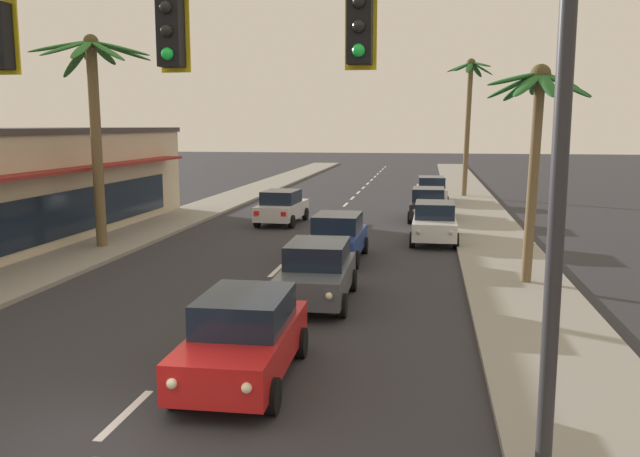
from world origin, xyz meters
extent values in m
plane|color=#2D2D33|center=(0.00, 0.00, 0.00)|extent=(220.00, 220.00, 0.00)
cube|color=gray|center=(7.80, 20.00, 0.07)|extent=(3.20, 110.00, 0.14)
cube|color=gray|center=(-7.80, 20.00, 0.07)|extent=(3.20, 110.00, 0.14)
cube|color=silver|center=(0.00, 1.09, 0.00)|extent=(0.16, 2.00, 0.01)
cube|color=silver|center=(0.00, 4.91, 0.00)|extent=(0.16, 2.00, 0.01)
cube|color=silver|center=(0.00, 8.73, 0.00)|extent=(0.16, 2.00, 0.01)
cube|color=silver|center=(0.00, 12.55, 0.00)|extent=(0.16, 2.00, 0.01)
cube|color=silver|center=(0.00, 16.36, 0.00)|extent=(0.16, 2.00, 0.01)
cube|color=silver|center=(0.00, 20.18, 0.00)|extent=(0.16, 2.00, 0.01)
cube|color=silver|center=(0.00, 24.00, 0.00)|extent=(0.16, 2.00, 0.01)
cube|color=silver|center=(0.00, 27.82, 0.00)|extent=(0.16, 2.00, 0.01)
cube|color=silver|center=(0.00, 31.64, 0.00)|extent=(0.16, 2.00, 0.01)
cube|color=silver|center=(0.00, 35.45, 0.00)|extent=(0.16, 2.00, 0.01)
cube|color=silver|center=(0.00, 39.27, 0.00)|extent=(0.16, 2.00, 0.01)
cube|color=silver|center=(0.00, 43.09, 0.00)|extent=(0.16, 2.00, 0.01)
cube|color=silver|center=(0.00, 46.91, 0.00)|extent=(0.16, 2.00, 0.01)
cube|color=silver|center=(0.00, 50.73, 0.00)|extent=(0.16, 2.00, 0.01)
cube|color=silver|center=(0.00, 54.55, 0.00)|extent=(0.16, 2.00, 0.01)
cube|color=silver|center=(0.00, 58.36, 0.00)|extent=(0.16, 2.00, 0.01)
cube|color=silver|center=(0.00, 62.18, 0.00)|extent=(0.16, 2.00, 0.01)
cube|color=silver|center=(0.00, 66.00, 0.00)|extent=(0.16, 2.00, 0.01)
cube|color=silver|center=(0.00, 69.82, 0.00)|extent=(0.16, 2.00, 0.01)
cylinder|color=#2D2D33|center=(6.65, -0.07, 3.71)|extent=(0.22, 0.22, 7.42)
cube|color=black|center=(4.08, -0.09, 6.12)|extent=(0.32, 0.26, 0.92)
sphere|color=black|center=(4.08, -0.23, 6.42)|extent=(0.17, 0.17, 0.17)
sphere|color=black|center=(4.08, -0.23, 6.12)|extent=(0.17, 0.17, 0.17)
sphere|color=#1EE54C|center=(4.08, -0.23, 5.82)|extent=(0.17, 0.17, 0.17)
cube|color=yellow|center=(4.08, 0.07, 6.12)|extent=(0.42, 0.03, 1.04)
cube|color=black|center=(1.51, -0.09, 6.12)|extent=(0.32, 0.26, 0.92)
sphere|color=black|center=(1.51, -0.23, 6.42)|extent=(0.17, 0.17, 0.17)
sphere|color=black|center=(1.51, -0.23, 6.12)|extent=(0.17, 0.17, 0.17)
sphere|color=#1EE54C|center=(1.51, -0.23, 5.82)|extent=(0.17, 0.17, 0.17)
cube|color=yellow|center=(1.51, 0.07, 6.12)|extent=(0.42, 0.03, 1.04)
cube|color=yellow|center=(-1.06, 0.07, 6.12)|extent=(0.42, 0.03, 1.04)
cube|color=red|center=(1.59, 2.90, 0.68)|extent=(1.83, 4.33, 0.72)
cube|color=black|center=(1.59, 3.05, 1.36)|extent=(1.64, 2.23, 0.64)
cylinder|color=black|center=(2.48, 1.50, 0.32)|extent=(0.23, 0.64, 0.64)
cylinder|color=black|center=(0.75, 1.47, 0.32)|extent=(0.23, 0.64, 0.64)
cylinder|color=black|center=(2.43, 4.33, 0.32)|extent=(0.23, 0.64, 0.64)
cylinder|color=black|center=(0.70, 4.31, 0.32)|extent=(0.23, 0.64, 0.64)
sphere|color=#F9EFC6|center=(2.25, 0.74, 0.76)|extent=(0.18, 0.18, 0.18)
sphere|color=#F9EFC6|center=(1.01, 0.72, 0.76)|extent=(0.18, 0.18, 0.18)
cube|color=red|center=(2.21, 5.07, 0.78)|extent=(0.24, 0.06, 0.20)
cube|color=red|center=(0.89, 5.05, 0.78)|extent=(0.24, 0.06, 0.20)
cube|color=#4C515B|center=(2.03, 8.76, 0.68)|extent=(1.83, 4.33, 0.72)
cube|color=black|center=(2.03, 8.91, 1.36)|extent=(1.64, 2.23, 0.64)
cylinder|color=black|center=(2.92, 7.35, 0.32)|extent=(0.23, 0.64, 0.64)
cylinder|color=black|center=(1.20, 7.32, 0.32)|extent=(0.23, 0.64, 0.64)
cylinder|color=black|center=(2.87, 10.19, 0.32)|extent=(0.23, 0.64, 0.64)
cylinder|color=black|center=(1.15, 10.16, 0.32)|extent=(0.23, 0.64, 0.64)
sphere|color=#F9EFC6|center=(2.69, 6.60, 0.76)|extent=(0.18, 0.18, 0.18)
sphere|color=#F9EFC6|center=(1.45, 6.58, 0.76)|extent=(0.18, 0.18, 0.18)
cube|color=red|center=(2.66, 10.93, 0.78)|extent=(0.24, 0.06, 0.20)
cube|color=red|center=(1.34, 10.91, 0.78)|extent=(0.24, 0.06, 0.20)
cube|color=navy|center=(1.79, 14.61, 0.68)|extent=(1.83, 4.33, 0.72)
cube|color=black|center=(1.79, 14.76, 1.36)|extent=(1.64, 2.23, 0.64)
cylinder|color=black|center=(2.63, 13.18, 0.32)|extent=(0.23, 0.64, 0.64)
cylinder|color=black|center=(0.91, 13.21, 0.32)|extent=(0.23, 0.64, 0.64)
cylinder|color=black|center=(2.68, 16.02, 0.32)|extent=(0.23, 0.64, 0.64)
cylinder|color=black|center=(0.95, 16.05, 0.32)|extent=(0.23, 0.64, 0.64)
sphere|color=#F9EFC6|center=(2.38, 12.43, 0.76)|extent=(0.18, 0.18, 0.18)
sphere|color=#F9EFC6|center=(1.14, 12.45, 0.76)|extent=(0.18, 0.18, 0.18)
cube|color=red|center=(2.49, 16.76, 0.78)|extent=(0.24, 0.06, 0.20)
cube|color=red|center=(1.17, 16.78, 0.78)|extent=(0.24, 0.06, 0.20)
cube|color=silver|center=(-2.16, 23.21, 0.68)|extent=(1.98, 4.38, 0.72)
cube|color=black|center=(-2.17, 23.06, 1.36)|extent=(1.71, 2.28, 0.64)
cylinder|color=black|center=(-2.95, 24.67, 0.32)|extent=(0.25, 0.65, 0.64)
cylinder|color=black|center=(-1.23, 24.58, 0.32)|extent=(0.25, 0.65, 0.64)
cylinder|color=black|center=(-3.10, 21.84, 0.32)|extent=(0.25, 0.65, 0.64)
cylinder|color=black|center=(-1.38, 21.75, 0.32)|extent=(0.25, 0.65, 0.64)
sphere|color=#B2B2AD|center=(-2.67, 25.41, 0.76)|extent=(0.18, 0.18, 0.18)
sphere|color=#B2B2AD|center=(-1.43, 25.35, 0.76)|extent=(0.18, 0.18, 0.18)
cube|color=red|center=(-2.93, 21.09, 0.78)|extent=(0.24, 0.07, 0.20)
cube|color=red|center=(-1.62, 21.02, 0.78)|extent=(0.24, 0.07, 0.20)
cube|color=silver|center=(5.26, 33.16, 0.68)|extent=(1.91, 4.36, 0.72)
cube|color=black|center=(5.25, 33.31, 1.36)|extent=(1.68, 2.25, 0.64)
cylinder|color=black|center=(6.17, 31.77, 0.32)|extent=(0.24, 0.65, 0.64)
cylinder|color=black|center=(4.44, 31.71, 0.32)|extent=(0.24, 0.65, 0.64)
cylinder|color=black|center=(6.07, 34.61, 0.32)|extent=(0.24, 0.65, 0.64)
cylinder|color=black|center=(4.34, 34.55, 0.32)|extent=(0.24, 0.65, 0.64)
sphere|color=#B2B2AD|center=(5.95, 31.01, 0.76)|extent=(0.18, 0.18, 0.18)
sphere|color=#B2B2AD|center=(4.71, 30.97, 0.76)|extent=(0.18, 0.18, 0.18)
cube|color=red|center=(5.84, 35.34, 0.78)|extent=(0.24, 0.07, 0.20)
cube|color=red|center=(4.52, 35.30, 0.78)|extent=(0.24, 0.07, 0.20)
cube|color=silver|center=(5.33, 19.00, 0.68)|extent=(1.79, 4.31, 0.72)
cube|color=black|center=(5.33, 19.15, 1.36)|extent=(1.62, 2.21, 0.64)
cylinder|color=black|center=(6.18, 17.58, 0.32)|extent=(0.23, 0.64, 0.64)
cylinder|color=black|center=(4.46, 17.59, 0.32)|extent=(0.23, 0.64, 0.64)
cylinder|color=black|center=(6.20, 20.41, 0.32)|extent=(0.23, 0.64, 0.64)
cylinder|color=black|center=(4.48, 20.43, 0.32)|extent=(0.23, 0.64, 0.64)
sphere|color=#B2B2AD|center=(5.93, 16.83, 0.76)|extent=(0.18, 0.18, 0.18)
sphere|color=#B2B2AD|center=(4.69, 16.84, 0.76)|extent=(0.18, 0.18, 0.18)
cube|color=red|center=(6.01, 21.16, 0.78)|extent=(0.24, 0.06, 0.20)
cube|color=red|center=(4.69, 21.17, 0.78)|extent=(0.24, 0.06, 0.20)
cube|color=black|center=(5.06, 25.48, 0.68)|extent=(1.81, 4.32, 0.72)
cube|color=black|center=(5.06, 25.63, 1.36)|extent=(1.63, 2.22, 0.64)
cylinder|color=black|center=(5.90, 24.05, 0.32)|extent=(0.23, 0.64, 0.64)
cylinder|color=black|center=(4.18, 24.07, 0.32)|extent=(0.23, 0.64, 0.64)
cylinder|color=black|center=(5.94, 26.88, 0.32)|extent=(0.23, 0.64, 0.64)
cylinder|color=black|center=(4.21, 26.90, 0.32)|extent=(0.23, 0.64, 0.64)
sphere|color=#B2B2AD|center=(5.65, 23.30, 0.76)|extent=(0.18, 0.18, 0.18)
sphere|color=#B2B2AD|center=(4.41, 23.31, 0.76)|extent=(0.18, 0.18, 0.18)
cube|color=red|center=(5.74, 27.63, 0.78)|extent=(0.24, 0.06, 0.20)
cube|color=red|center=(4.42, 27.64, 0.78)|extent=(0.24, 0.06, 0.20)
cylinder|color=brown|center=(-7.75, 15.25, 3.98)|extent=(0.45, 0.41, 7.96)
ellipsoid|color=#2D702D|center=(-6.67, 15.44, 7.78)|extent=(2.31, 0.77, 0.68)
ellipsoid|color=#2D702D|center=(-6.78, 15.73, 7.72)|extent=(2.19, 1.34, 0.81)
ellipsoid|color=#2D702D|center=(-7.84, 16.34, 7.70)|extent=(0.53, 2.26, 0.84)
ellipsoid|color=#2D702D|center=(-8.37, 16.20, 7.78)|extent=(1.55, 2.14, 0.68)
ellipsoid|color=#2D702D|center=(-8.62, 15.69, 7.41)|extent=(1.95, 1.28, 1.41)
ellipsoid|color=#2D702D|center=(-8.71, 14.62, 7.79)|extent=(2.11, 1.60, 0.65)
ellipsoid|color=#2D702D|center=(-8.25, 14.26, 7.69)|extent=(1.33, 2.18, 0.86)
ellipsoid|color=#2D702D|center=(-7.59, 14.20, 7.62)|extent=(0.77, 2.23, 0.99)
ellipsoid|color=#2D702D|center=(-6.85, 14.71, 7.62)|extent=(2.09, 1.44, 1.00)
sphere|color=#4C4223|center=(-7.77, 15.25, 8.00)|extent=(0.60, 0.60, 0.60)
cylinder|color=brown|center=(8.11, 11.63, 3.15)|extent=(0.44, 0.31, 6.31)
ellipsoid|color=#236028|center=(8.93, 11.71, 6.05)|extent=(1.61, 0.58, 0.83)
ellipsoid|color=#236028|center=(8.84, 12.09, 6.17)|extent=(1.57, 1.27, 0.59)
ellipsoid|color=#236028|center=(8.20, 12.41, 6.11)|extent=(0.44, 1.62, 0.70)
ellipsoid|color=#236028|center=(7.74, 12.22, 6.02)|extent=(1.25, 1.48, 0.89)
ellipsoid|color=#236028|center=(7.44, 11.72, 6.04)|extent=(1.60, 0.58, 0.85)
ellipsoid|color=#236028|center=(7.40, 11.39, 6.21)|extent=(1.70, 0.86, 0.51)
ellipsoid|color=#236028|center=(7.75, 11.02, 6.03)|extent=(1.23, 1.50, 0.86)
ellipsoid|color=#236028|center=(8.26, 10.89, 6.01)|extent=(0.56, 1.58, 0.90)
ellipsoid|color=#236028|center=(8.81, 11.23, 6.02)|extent=(1.52, 1.16, 0.88)
sphere|color=#4C4223|center=(8.18, 11.63, 6.35)|extent=(0.60, 0.60, 0.60)
cylinder|color=brown|center=(7.56, 36.99, 4.45)|extent=(0.53, 0.34, 8.91)
ellipsoid|color=#236028|center=(8.35, 36.85, 8.58)|extent=(1.56, 0.70, 0.98)
ellipsoid|color=#236028|center=(8.03, 37.59, 8.56)|extent=(1.14, 1.47, 1.01)
ellipsoid|color=#236028|center=(7.74, 37.80, 8.79)|extent=(0.58, 1.69, 0.57)
ellipsoid|color=#236028|center=(7.16, 37.63, 8.78)|extent=(1.32, 1.55, 0.59)
ellipsoid|color=#236028|center=(6.87, 37.01, 8.70)|extent=(1.62, 0.44, 0.75)
ellipsoid|color=#236028|center=(7.03, 36.53, 8.69)|extent=(1.52, 1.28, 0.76)
ellipsoid|color=#236028|center=(7.50, 36.27, 8.62)|extent=(0.71, 1.59, 0.91)
ellipsoid|color=#236028|center=(8.25, 36.44, 8.81)|extent=(1.49, 1.42, 0.53)
sphere|color=#4C4223|center=(7.65, 36.99, 8.96)|extent=(0.60, 0.60, 0.60)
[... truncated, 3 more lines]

